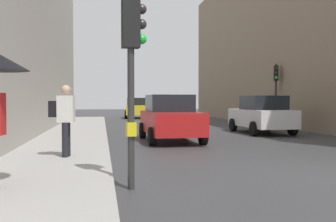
{
  "coord_description": "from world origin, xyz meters",
  "views": [
    {
      "loc": [
        -5.09,
        -7.23,
        1.56
      ],
      "look_at": [
        -1.95,
        11.19,
        1.04
      ],
      "focal_mm": 41.62,
      "sensor_mm": 36.0,
      "label": 1
    }
  ],
  "objects": [
    {
      "name": "car_white_compact",
      "position": [
        2.3,
        10.01,
        0.88
      ],
      "size": [
        2.04,
        4.21,
        1.76
      ],
      "color": "silver",
      "rests_on": "ground"
    },
    {
      "name": "car_red_sedan",
      "position": [
        -2.53,
        7.32,
        0.88
      ],
      "size": [
        2.08,
        4.23,
        1.76
      ],
      "color": "red",
      "rests_on": "ground"
    },
    {
      "name": "traffic_light_near_left",
      "position": [
        -4.56,
        -0.45,
        2.35
      ],
      "size": [
        0.44,
        0.27,
        3.4
      ],
      "color": "#2D2D2D",
      "rests_on": "ground"
    },
    {
      "name": "traffic_light_mid_street",
      "position": [
        4.58,
        13.34,
        2.48
      ],
      "size": [
        0.32,
        0.45,
        3.59
      ],
      "color": "#2D2D2D",
      "rests_on": "ground"
    },
    {
      "name": "pedestrian_with_black_backpack",
      "position": [
        -6.01,
        2.66,
        1.16
      ],
      "size": [
        0.63,
        0.38,
        1.77
      ],
      "color": "black",
      "rests_on": "sidewalk_kerb"
    },
    {
      "name": "sidewalk_kerb",
      "position": [
        -6.21,
        6.0,
        0.08
      ],
      "size": [
        2.65,
        40.0,
        0.16
      ],
      "primitive_type": "cube",
      "color": "#A8A5A0",
      "rests_on": "ground"
    },
    {
      "name": "car_yellow_taxi",
      "position": [
        -2.11,
        26.67,
        0.88
      ],
      "size": [
        2.23,
        4.31,
        1.76
      ],
      "color": "yellow",
      "rests_on": "ground"
    }
  ]
}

